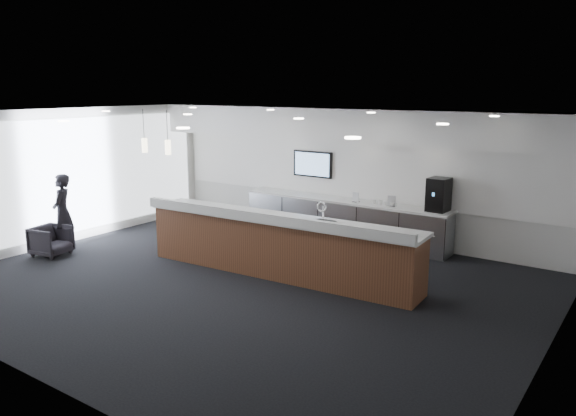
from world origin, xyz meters
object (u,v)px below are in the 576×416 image
Objects in this scene: coffee_machine at (439,195)px; lounge_guest at (63,212)px; armchair at (51,241)px; service_counter at (278,245)px.

lounge_guest is at bearing -145.52° from coffee_machine.
armchair is at bearing -13.29° from lounge_guest.
coffee_machine is (1.98, 2.87, 0.72)m from service_counter.
coffee_machine is 8.09m from armchair.
coffee_machine is at bearing 52.39° from service_counter.
coffee_machine reaches higher than service_counter.
coffee_machine is at bearing -66.62° from armchair.
armchair is at bearing -142.05° from coffee_machine.
service_counter is 8.12× the size of coffee_machine.
armchair is (-6.60, -4.57, -0.98)m from coffee_machine.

